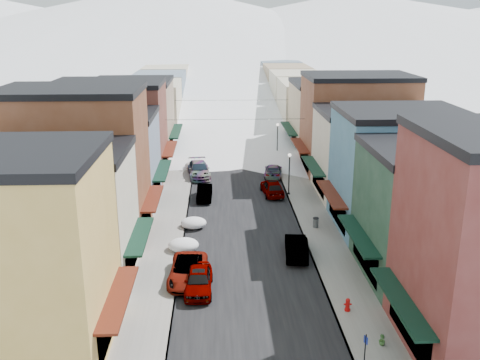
{
  "coord_description": "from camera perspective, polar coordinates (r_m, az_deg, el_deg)",
  "views": [
    {
      "loc": [
        -2.12,
        -22.09,
        17.8
      ],
      "look_at": [
        0.0,
        26.86,
        2.76
      ],
      "focal_mm": 40.0,
      "sensor_mm": 36.0,
      "label": 1
    }
  ],
  "objects": [
    {
      "name": "bldg_l_yellow",
      "position": [
        30.8,
        -23.53,
        -7.47
      ],
      "size": [
        11.3,
        8.7,
        11.5
      ],
      "color": "gold",
      "rests_on": "ground"
    },
    {
      "name": "snow_pile_far",
      "position": [
        65.16,
        -4.82,
        1.6
      ],
      "size": [
        2.41,
        2.68,
        1.02
      ],
      "color": "white",
      "rests_on": "ground"
    },
    {
      "name": "overhead_cables",
      "position": [
        70.58,
        -0.73,
        7.61
      ],
      "size": [
        16.4,
        15.04,
        0.04
      ],
      "color": "black",
      "rests_on": "ground"
    },
    {
      "name": "snow_pile_mid",
      "position": [
        47.21,
        -4.95,
        -4.56
      ],
      "size": [
        2.25,
        2.58,
        0.95
      ],
      "color": "white",
      "rests_on": "ground"
    },
    {
      "name": "snow_pile_near",
      "position": [
        42.81,
        -6.01,
        -6.89
      ],
      "size": [
        2.42,
        2.69,
        1.02
      ],
      "color": "white",
      "rests_on": "ground"
    },
    {
      "name": "streetlamp_near",
      "position": [
        54.89,
        5.28,
        1.23
      ],
      "size": [
        0.36,
        0.36,
        4.34
      ],
      "color": "black",
      "rests_on": "sidewalk_right"
    },
    {
      "name": "bldg_l_cream",
      "position": [
        38.59,
        -19.03,
        -3.67
      ],
      "size": [
        11.3,
        8.2,
        9.5
      ],
      "color": "beige",
      "rests_on": "ground"
    },
    {
      "name": "streetlamp_far",
      "position": [
        69.7,
        4.01,
        4.73
      ],
      "size": [
        0.37,
        0.37,
        4.46
      ],
      "color": "black",
      "rests_on": "sidewalk_right"
    },
    {
      "name": "bldg_l_brick_far",
      "position": [
        62.51,
        -13.62,
        5.24
      ],
      "size": [
        13.3,
        9.2,
        11.0
      ],
      "color": "maroon",
      "rests_on": "ground"
    },
    {
      "name": "bldg_l_tan",
      "position": [
        72.11,
        -11.34,
        6.51
      ],
      "size": [
        11.3,
        11.2,
        10.0
      ],
      "color": "#8C735C",
      "rests_on": "ground"
    },
    {
      "name": "car_green_sedan",
      "position": [
        41.77,
        6.03,
        -7.08
      ],
      "size": [
        2.1,
        4.89,
        1.57
      ],
      "primitive_type": "imported",
      "rotation": [
        0.0,
        0.0,
        3.05
      ],
      "color": "black",
      "rests_on": "ground"
    },
    {
      "name": "car_white_suv",
      "position": [
        38.09,
        -5.58,
        -9.6
      ],
      "size": [
        2.77,
        5.59,
        1.52
      ],
      "primitive_type": "imported",
      "rotation": [
        0.0,
        0.0,
        -0.04
      ],
      "color": "white",
      "rests_on": "ground"
    },
    {
      "name": "trash_can",
      "position": [
        47.17,
        8.08,
        -4.5
      ],
      "size": [
        0.52,
        0.52,
        0.88
      ],
      "color": "#5C5F62",
      "rests_on": "sidewalk_right"
    },
    {
      "name": "bldg_r_tan",
      "position": [
        73.88,
        9.59,
        6.66
      ],
      "size": [
        11.3,
        11.2,
        9.5
      ],
      "color": "tan",
      "rests_on": "ground"
    },
    {
      "name": "car_lane_silver",
      "position": [
        86.07,
        -1.48,
        5.62
      ],
      "size": [
        1.98,
        4.35,
        1.45
      ],
      "primitive_type": "imported",
      "rotation": [
        0.0,
        0.0,
        -0.06
      ],
      "color": "#ADB2B6",
      "rests_on": "ground"
    },
    {
      "name": "curb_right",
      "position": [
        84.29,
        2.47,
        4.91
      ],
      "size": [
        0.1,
        160.0,
        0.15
      ],
      "primitive_type": "cube",
      "color": "slate",
      "rests_on": "ground"
    },
    {
      "name": "bldg_r_brick_far",
      "position": [
        64.37,
        12.31,
        5.89
      ],
      "size": [
        13.3,
        9.2,
        11.5
      ],
      "color": "brown",
      "rests_on": "ground"
    },
    {
      "name": "car_lane_white",
      "position": [
        91.36,
        -0.6,
        6.34
      ],
      "size": [
        2.67,
        5.76,
        1.6
      ],
      "primitive_type": "imported",
      "rotation": [
        0.0,
        0.0,
        3.14
      ],
      "color": "silver",
      "rests_on": "ground"
    },
    {
      "name": "bldg_r_cream",
      "position": [
        56.04,
        14.0,
        2.83
      ],
      "size": [
        12.3,
        9.2,
        9.0
      ],
      "color": "beige",
      "rests_on": "ground"
    },
    {
      "name": "car_silver_sedan",
      "position": [
        36.72,
        -4.43,
        -10.61
      ],
      "size": [
        1.92,
        4.61,
        1.56
      ],
      "primitive_type": "imported",
      "rotation": [
        0.0,
        0.0,
        -0.02
      ],
      "color": "#ADB2B6",
      "rests_on": "ground"
    },
    {
      "name": "bldg_l_brick_near",
      "position": [
        45.62,
        -17.1,
        1.64
      ],
      "size": [
        12.3,
        8.2,
        12.5
      ],
      "color": "brown",
      "rests_on": "ground"
    },
    {
      "name": "car_gray_suv",
      "position": [
        55.52,
        3.45,
        -0.78
      ],
      "size": [
        2.39,
        4.97,
        1.64
      ],
      "primitive_type": "imported",
      "rotation": [
        0.0,
        0.0,
        3.24
      ],
      "color": "gray",
      "rests_on": "ground"
    },
    {
      "name": "bldg_r_blue",
      "position": [
        47.42,
        16.46,
        1.01
      ],
      "size": [
        11.3,
        9.2,
        10.5
      ],
      "color": "teal",
      "rests_on": "ground"
    },
    {
      "name": "parking_sign",
      "position": [
        29.2,
        13.19,
        -17.35
      ],
      "size": [
        0.13,
        0.3,
        2.33
      ],
      "color": "black",
      "rests_on": "sidewalk_right"
    },
    {
      "name": "curb_left",
      "position": [
        84.03,
        -4.44,
        4.84
      ],
      "size": [
        0.1,
        160.0,
        0.15
      ],
      "primitive_type": "cube",
      "color": "slate",
      "rests_on": "ground"
    },
    {
      "name": "distant_blocks",
      "position": [
        106.01,
        -1.33,
        9.58
      ],
      "size": [
        34.0,
        55.0,
        8.0
      ],
      "color": "gray",
      "rests_on": "ground"
    },
    {
      "name": "sidewalk_right",
      "position": [
        84.43,
        3.52,
        4.92
      ],
      "size": [
        3.2,
        160.0,
        0.15
      ],
      "primitive_type": "cube",
      "color": "gray",
      "rests_on": "ground"
    },
    {
      "name": "car_black_sedan",
      "position": [
        61.97,
        3.56,
        1.02
      ],
      "size": [
        2.58,
        5.05,
        1.4
      ],
      "primitive_type": "imported",
      "rotation": [
        0.0,
        0.0,
        3.01
      ],
      "color": "black",
      "rests_on": "ground"
    },
    {
      "name": "bldg_l_grayblue",
      "position": [
        53.94,
        -14.25,
        2.27
      ],
      "size": [
        11.3,
        9.2,
        9.0
      ],
      "color": "gray",
      "rests_on": "ground"
    },
    {
      "name": "bldg_r_green",
      "position": [
        39.58,
        20.47,
        -3.3
      ],
      "size": [
        11.3,
        9.2,
        9.5
      ],
      "color": "#1D3D2B",
      "rests_on": "ground"
    },
    {
      "name": "car_silver_wagon",
      "position": [
        61.88,
        -4.4,
        1.11
      ],
      "size": [
        3.02,
        6.07,
        1.69
      ],
      "primitive_type": "imported",
      "rotation": [
        0.0,
        0.0,
        0.11
      ],
      "color": "#929599",
      "rests_on": "ground"
    },
    {
      "name": "car_dark_hatch",
      "position": [
        54.25,
        -3.81,
        -1.35
      ],
      "size": [
        1.56,
        4.24,
        1.39
      ],
      "primitive_type": "imported",
      "rotation": [
        0.0,
        0.0,
        -0.02
      ],
      "color": "black",
      "rests_on": "ground"
    },
    {
      "name": "fire_hydrant",
      "position": [
        34.92,
        11.41,
        -12.94
      ],
      "size": [
        0.49,
        0.37,
        0.84
      ],
      "color": "red",
      "rests_on": "sidewalk_right"
    },
    {
      "name": "planter_far",
      "position": [
        32.21,
        14.91,
        -16.16
      ],
      "size": [
        0.48,
        0.48,
        0.62
      ],
      "primitive_type": "imported",
      "rotation": [
        0.0,
        0.0,
        0.58
      ],
      "color": "#39662E",
      "rests_on": "sidewalk_right"
    },
    {
      "name": "sidewalk_left",
      "position": [
        84.1,
        -5.5,
        4.82
      ],
      "size": [
        3.2,
        160.0,
        0.15
      ],
      "primitive_type": "cube",
      "color": "gray",
      "rests_on": "ground"
    },
    {
      "name": "mountain_ridge",
      "position": [
        299.79,
        -6.04,
        16.32
      ],
      "size": [
        670.0,
        340.0,
        34.0
      ],
      "color": "silver",
      "rests_on": "ground"
    },
    {
      "name": "road",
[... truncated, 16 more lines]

